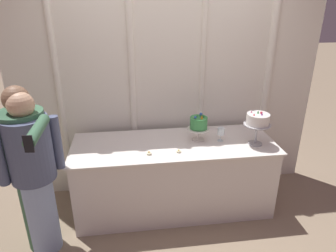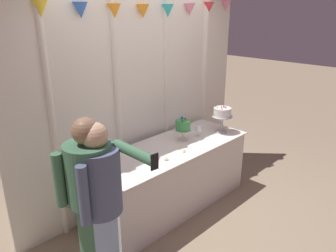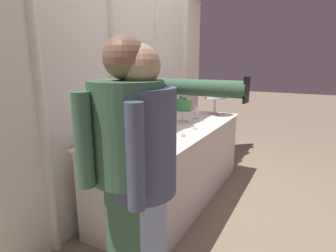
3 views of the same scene
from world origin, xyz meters
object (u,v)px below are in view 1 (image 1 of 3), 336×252
wine_glass (221,132)px  cake_display_nearleft (199,124)px  tealight_near_left (179,151)px  guest_girl_blue_dress (30,167)px  guest_man_pink_jacket (34,172)px  tealight_far_left (149,154)px  cake_table (174,176)px  cake_display_nearright (258,121)px

wine_glass → cake_display_nearleft: bearing=167.3°
tealight_near_left → guest_girl_blue_dress: size_ratio=0.03×
cake_display_nearleft → guest_girl_blue_dress: guest_girl_blue_dress is taller
guest_man_pink_jacket → tealight_far_left: bearing=13.3°
guest_girl_blue_dress → guest_man_pink_jacket: (0.04, -0.05, -0.03)m
guest_girl_blue_dress → wine_glass: bearing=12.2°
tealight_far_left → tealight_near_left: 0.29m
cake_display_nearleft → tealight_near_left: size_ratio=6.12×
cake_display_nearleft → guest_girl_blue_dress: (-1.60, -0.45, -0.13)m
cake_table → tealight_far_left: (-0.28, -0.21, 0.41)m
cake_table → guest_man_pink_jacket: size_ratio=1.38×
cake_display_nearright → cake_display_nearleft: bearing=162.7°
guest_man_pink_jacket → guest_girl_blue_dress: bearing=132.7°
cake_display_nearleft → cake_display_nearright: (0.57, -0.18, 0.08)m
cake_display_nearright → tealight_far_left: cake_display_nearright is taller
guest_girl_blue_dress → guest_man_pink_jacket: guest_girl_blue_dress is taller
cake_display_nearleft → tealight_near_left: cake_display_nearleft is taller
tealight_near_left → guest_girl_blue_dress: 1.36m
cake_table → guest_man_pink_jacket: 1.43m
cake_table → guest_man_pink_jacket: (-1.29, -0.45, 0.43)m
cake_table → cake_display_nearleft: bearing=9.4°
wine_glass → tealight_near_left: wine_glass is taller
cake_display_nearright → guest_girl_blue_dress: (-2.16, -0.27, -0.21)m
cake_display_nearright → tealight_near_left: cake_display_nearright is taller
cake_display_nearleft → guest_girl_blue_dress: bearing=-164.3°
cake_display_nearright → wine_glass: size_ratio=2.49×
guest_girl_blue_dress → cake_display_nearright: bearing=7.2°
tealight_near_left → cake_display_nearleft: bearing=44.7°
tealight_far_left → cake_table: bearing=37.4°
tealight_far_left → guest_girl_blue_dress: size_ratio=0.03×
tealight_near_left → guest_man_pink_jacket: 1.32m
cake_display_nearleft → tealight_near_left: 0.39m
tealight_near_left → cake_display_nearright: bearing=5.1°
cake_table → cake_display_nearright: bearing=-9.0°
tealight_far_left → wine_glass: bearing=14.8°
cake_table → guest_man_pink_jacket: guest_man_pink_jacket is taller
wine_glass → guest_girl_blue_dress: guest_girl_blue_dress is taller
tealight_far_left → cake_display_nearright: bearing=4.1°
tealight_near_left → tealight_far_left: bearing=-178.5°
guest_girl_blue_dress → guest_man_pink_jacket: bearing=-47.3°
guest_girl_blue_dress → guest_man_pink_jacket: size_ratio=1.02×
cake_display_nearleft → guest_man_pink_jacket: 1.64m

